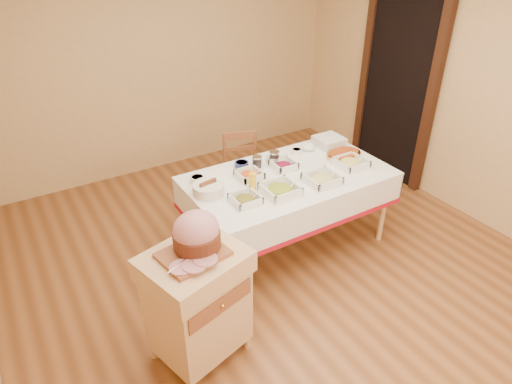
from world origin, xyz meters
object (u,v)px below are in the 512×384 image
(butcher_cart, at_px, (197,301))
(preserve_jar_right, at_px, (274,158))
(dining_table, at_px, (288,191))
(preserve_jar_left, at_px, (257,163))
(mustard_bottle, at_px, (253,180))
(bread_basket, at_px, (208,189))
(ham_on_board, at_px, (196,235))
(dining_chair, at_px, (242,173))
(brass_platter, at_px, (344,154))
(plate_stack, at_px, (329,142))

(butcher_cart, distance_m, preserve_jar_right, 1.66)
(dining_table, distance_m, preserve_jar_left, 0.38)
(mustard_bottle, bearing_deg, bread_basket, 161.39)
(preserve_jar_right, bearing_deg, mustard_bottle, -143.90)
(butcher_cart, distance_m, preserve_jar_left, 1.53)
(ham_on_board, bearing_deg, dining_chair, 51.68)
(preserve_jar_left, xyz_separation_m, preserve_jar_right, (0.18, -0.01, 0.00))
(preserve_jar_left, height_order, mustard_bottle, mustard_bottle)
(dining_table, relative_size, bread_basket, 6.94)
(dining_chair, height_order, mustard_bottle, mustard_bottle)
(brass_platter, bearing_deg, dining_table, -177.07)
(butcher_cart, height_order, mustard_bottle, mustard_bottle)
(butcher_cart, height_order, ham_on_board, ham_on_board)
(dining_chair, distance_m, preserve_jar_right, 0.65)
(ham_on_board, relative_size, mustard_bottle, 2.25)
(dining_chair, height_order, brass_platter, dining_chair)
(dining_table, height_order, plate_stack, plate_stack)
(mustard_bottle, distance_m, plate_stack, 1.15)
(preserve_jar_right, height_order, brass_platter, preserve_jar_right)
(dining_table, distance_m, butcher_cart, 1.48)
(plate_stack, bearing_deg, butcher_cart, -151.90)
(ham_on_board, relative_size, brass_platter, 1.18)
(dining_chair, xyz_separation_m, brass_platter, (0.70, -0.75, 0.35))
(dining_chair, xyz_separation_m, ham_on_board, (-1.18, -1.50, 0.58))
(dining_table, distance_m, mustard_bottle, 0.48)
(dining_chair, bearing_deg, brass_platter, -46.73)
(dining_table, height_order, ham_on_board, ham_on_board)
(preserve_jar_right, xyz_separation_m, brass_platter, (0.65, -0.22, -0.03))
(dining_table, distance_m, ham_on_board, 1.48)
(dining_chair, distance_m, preserve_jar_left, 0.65)
(plate_stack, distance_m, brass_platter, 0.26)
(plate_stack, relative_size, brass_platter, 0.71)
(mustard_bottle, bearing_deg, butcher_cart, -140.60)
(dining_chair, distance_m, ham_on_board, 2.00)
(bread_basket, bearing_deg, ham_on_board, -120.35)
(butcher_cart, xyz_separation_m, preserve_jar_right, (1.28, 1.01, 0.31))
(preserve_jar_left, bearing_deg, ham_on_board, -136.83)
(dining_table, xyz_separation_m, butcher_cart, (-1.27, -0.75, -0.09))
(mustard_bottle, bearing_deg, preserve_jar_left, 53.11)
(dining_chair, xyz_separation_m, plate_stack, (0.73, -0.49, 0.37))
(dining_table, bearing_deg, ham_on_board, -149.56)
(preserve_jar_left, xyz_separation_m, bread_basket, (-0.59, -0.20, -0.00))
(preserve_jar_left, relative_size, mustard_bottle, 0.59)
(butcher_cart, relative_size, dining_chair, 1.05)
(ham_on_board, distance_m, preserve_jar_left, 1.46)
(dining_table, height_order, butcher_cart, butcher_cart)
(preserve_jar_right, distance_m, brass_platter, 0.69)
(ham_on_board, bearing_deg, preserve_jar_left, 43.17)
(dining_table, relative_size, plate_stack, 7.00)
(preserve_jar_left, xyz_separation_m, brass_platter, (0.83, -0.24, -0.03))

